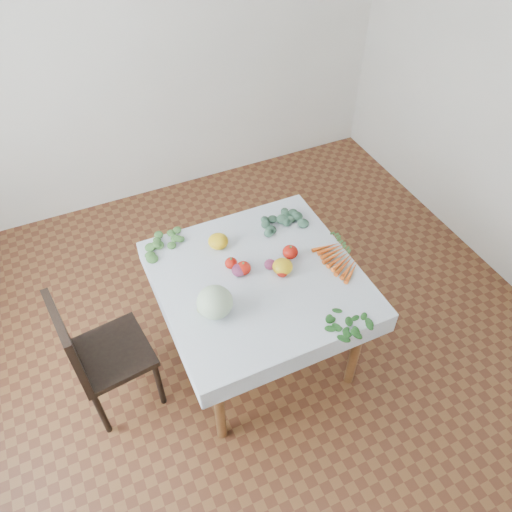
# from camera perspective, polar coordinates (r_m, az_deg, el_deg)

# --- Properties ---
(ground) EXTENTS (4.00, 4.00, 0.00)m
(ground) POSITION_cam_1_polar(r_m,az_deg,el_deg) (3.45, 0.25, -10.79)
(ground) COLOR brown
(back_wall) EXTENTS (4.00, 0.04, 2.70)m
(back_wall) POSITION_cam_1_polar(r_m,az_deg,el_deg) (4.10, -12.54, 22.91)
(back_wall) COLOR white
(back_wall) RESTS_ON ground
(table) EXTENTS (1.00, 1.00, 0.75)m
(table) POSITION_cam_1_polar(r_m,az_deg,el_deg) (2.92, 0.29, -3.69)
(table) COLOR brown
(table) RESTS_ON ground
(tablecloth) EXTENTS (1.12, 1.12, 0.01)m
(tablecloth) POSITION_cam_1_polar(r_m,az_deg,el_deg) (2.85, 0.30, -2.38)
(tablecloth) COLOR white
(tablecloth) RESTS_ON table
(chair) EXTENTS (0.46, 0.46, 0.92)m
(chair) POSITION_cam_1_polar(r_m,az_deg,el_deg) (2.95, -18.02, -10.41)
(chair) COLOR black
(chair) RESTS_ON ground
(cabbage) EXTENTS (0.23, 0.23, 0.17)m
(cabbage) POSITION_cam_1_polar(r_m,az_deg,el_deg) (2.62, -4.73, -5.29)
(cabbage) COLOR #ABC1A1
(cabbage) RESTS_ON tablecloth
(tomato_a) EXTENTS (0.07, 0.07, 0.06)m
(tomato_a) POSITION_cam_1_polar(r_m,az_deg,el_deg) (2.83, 3.02, -1.80)
(tomato_a) COLOR #B8160C
(tomato_a) RESTS_ON tablecloth
(tomato_b) EXTENTS (0.08, 0.08, 0.07)m
(tomato_b) POSITION_cam_1_polar(r_m,az_deg,el_deg) (2.88, -2.85, -0.82)
(tomato_b) COLOR #B8160C
(tomato_b) RESTS_ON tablecloth
(tomato_c) EXTENTS (0.09, 0.09, 0.08)m
(tomato_c) POSITION_cam_1_polar(r_m,az_deg,el_deg) (2.84, -1.45, -1.40)
(tomato_c) COLOR #B8160C
(tomato_c) RESTS_ON tablecloth
(tomato_d) EXTENTS (0.11, 0.11, 0.08)m
(tomato_d) POSITION_cam_1_polar(r_m,az_deg,el_deg) (2.93, 3.94, 0.45)
(tomato_d) COLOR #B8160C
(tomato_d) RESTS_ON tablecloth
(heirloom_back) EXTENTS (0.15, 0.15, 0.09)m
(heirloom_back) POSITION_cam_1_polar(r_m,az_deg,el_deg) (2.99, -4.35, 1.69)
(heirloom_back) COLOR gold
(heirloom_back) RESTS_ON tablecloth
(heirloom_front) EXTENTS (0.14, 0.14, 0.08)m
(heirloom_front) POSITION_cam_1_polar(r_m,az_deg,el_deg) (2.85, 3.06, -1.21)
(heirloom_front) COLOR gold
(heirloom_front) RESTS_ON tablecloth
(onion_a) EXTENTS (0.08, 0.08, 0.06)m
(onion_a) POSITION_cam_1_polar(r_m,az_deg,el_deg) (2.87, 1.62, -0.97)
(onion_a) COLOR #571937
(onion_a) RESTS_ON tablecloth
(onion_b) EXTENTS (0.09, 0.09, 0.07)m
(onion_b) POSITION_cam_1_polar(r_m,az_deg,el_deg) (2.83, -1.98, -1.64)
(onion_b) COLOR #571937
(onion_b) RESTS_ON tablecloth
(tomatillo_cluster) EXTENTS (0.16, 0.10, 0.04)m
(tomatillo_cluster) POSITION_cam_1_polar(r_m,az_deg,el_deg) (2.68, -4.80, -5.80)
(tomatillo_cluster) COLOR #A6B568
(tomatillo_cluster) RESTS_ON tablecloth
(carrot_bunch) EXTENTS (0.19, 0.33, 0.03)m
(carrot_bunch) POSITION_cam_1_polar(r_m,az_deg,el_deg) (2.96, 9.44, -0.33)
(carrot_bunch) COLOR orange
(carrot_bunch) RESTS_ON tablecloth
(kale_bunch) EXTENTS (0.27, 0.26, 0.04)m
(kale_bunch) POSITION_cam_1_polar(r_m,az_deg,el_deg) (3.15, 2.94, 3.90)
(kale_bunch) COLOR #375A44
(kale_bunch) RESTS_ON tablecloth
(basil_bunch) EXTENTS (0.26, 0.20, 0.01)m
(basil_bunch) POSITION_cam_1_polar(r_m,az_deg,el_deg) (2.68, 10.15, -7.31)
(basil_bunch) COLOR #205A1C
(basil_bunch) RESTS_ON tablecloth
(dill_bunch) EXTENTS (0.26, 0.21, 0.03)m
(dill_bunch) POSITION_cam_1_polar(r_m,az_deg,el_deg) (3.06, -10.11, 1.42)
(dill_bunch) COLOR #3F7334
(dill_bunch) RESTS_ON tablecloth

